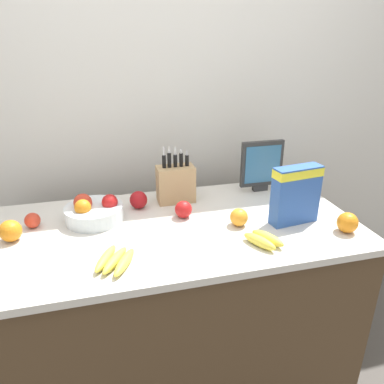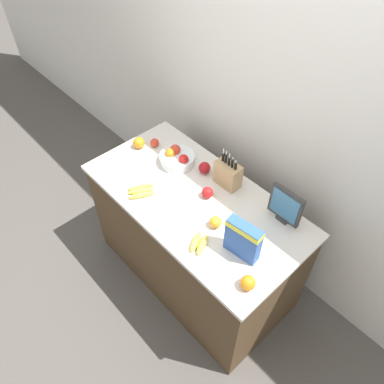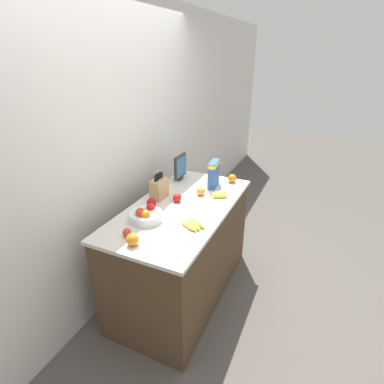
{
  "view_description": "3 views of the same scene",
  "coord_description": "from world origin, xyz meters",
  "px_view_note": "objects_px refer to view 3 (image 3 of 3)",
  "views": [
    {
      "loc": [
        -0.3,
        -1.39,
        1.69
      ],
      "look_at": [
        0.08,
        0.04,
        1.06
      ],
      "focal_mm": 35.0,
      "sensor_mm": 36.0,
      "label": 1
    },
    {
      "loc": [
        1.2,
        -1.13,
        2.76
      ],
      "look_at": [
        0.01,
        -0.04,
        1.02
      ],
      "focal_mm": 35.0,
      "sensor_mm": 36.0,
      "label": 2
    },
    {
      "loc": [
        -2.02,
        -1.03,
        2.11
      ],
      "look_at": [
        0.09,
        -0.06,
        1.03
      ],
      "focal_mm": 28.0,
      "sensor_mm": 36.0,
      "label": 3
    }
  ],
  "objects_px": {
    "fruit_bowl": "(146,215)",
    "apple_near_bananas": "(127,233)",
    "cereal_box": "(214,173)",
    "apple_front": "(177,198)",
    "orange_front_right": "(132,239)",
    "knife_block": "(159,188)",
    "orange_mid_left": "(201,191)",
    "banana_bunch_right": "(193,225)",
    "orange_near_bowl": "(232,178)",
    "small_monitor": "(180,167)",
    "banana_bunch_left": "(220,195)",
    "apple_leftmost": "(152,203)"
  },
  "relations": [
    {
      "from": "fruit_bowl",
      "to": "apple_near_bananas",
      "type": "bearing_deg",
      "value": -179.18
    },
    {
      "from": "cereal_box",
      "to": "apple_near_bananas",
      "type": "height_order",
      "value": "cereal_box"
    },
    {
      "from": "apple_front",
      "to": "orange_front_right",
      "type": "bearing_deg",
      "value": -177.78
    },
    {
      "from": "knife_block",
      "to": "cereal_box",
      "type": "bearing_deg",
      "value": -38.07
    },
    {
      "from": "knife_block",
      "to": "cereal_box",
      "type": "distance_m",
      "value": 0.57
    },
    {
      "from": "orange_mid_left",
      "to": "apple_front",
      "type": "bearing_deg",
      "value": 147.18
    },
    {
      "from": "apple_front",
      "to": "orange_mid_left",
      "type": "relative_size",
      "value": 1.0
    },
    {
      "from": "banana_bunch_right",
      "to": "cereal_box",
      "type": "bearing_deg",
      "value": 9.93
    },
    {
      "from": "knife_block",
      "to": "orange_mid_left",
      "type": "height_order",
      "value": "knife_block"
    },
    {
      "from": "apple_near_bananas",
      "to": "orange_near_bowl",
      "type": "distance_m",
      "value": 1.31
    },
    {
      "from": "knife_block",
      "to": "orange_mid_left",
      "type": "relative_size",
      "value": 3.61
    },
    {
      "from": "banana_bunch_right",
      "to": "apple_near_bananas",
      "type": "xyz_separation_m",
      "value": [
        -0.32,
        0.37,
        0.01
      ]
    },
    {
      "from": "small_monitor",
      "to": "banana_bunch_right",
      "type": "bearing_deg",
      "value": -147.39
    },
    {
      "from": "knife_block",
      "to": "fruit_bowl",
      "type": "relative_size",
      "value": 1.1
    },
    {
      "from": "fruit_bowl",
      "to": "orange_front_right",
      "type": "relative_size",
      "value": 2.91
    },
    {
      "from": "apple_near_bananas",
      "to": "orange_mid_left",
      "type": "bearing_deg",
      "value": -13.54
    },
    {
      "from": "knife_block",
      "to": "orange_near_bowl",
      "type": "bearing_deg",
      "value": -38.2
    },
    {
      "from": "fruit_bowl",
      "to": "banana_bunch_left",
      "type": "relative_size",
      "value": 1.5
    },
    {
      "from": "cereal_box",
      "to": "banana_bunch_right",
      "type": "distance_m",
      "value": 0.79
    },
    {
      "from": "banana_bunch_left",
      "to": "apple_near_bananas",
      "type": "relative_size",
      "value": 2.58
    },
    {
      "from": "orange_mid_left",
      "to": "banana_bunch_left",
      "type": "bearing_deg",
      "value": -78.22
    },
    {
      "from": "orange_front_right",
      "to": "orange_near_bowl",
      "type": "relative_size",
      "value": 1.02
    },
    {
      "from": "knife_block",
      "to": "banana_bunch_left",
      "type": "distance_m",
      "value": 0.55
    },
    {
      "from": "small_monitor",
      "to": "banana_bunch_left",
      "type": "xyz_separation_m",
      "value": [
        -0.21,
        -0.51,
        -0.12
      ]
    },
    {
      "from": "knife_block",
      "to": "banana_bunch_left",
      "type": "bearing_deg",
      "value": -63.83
    },
    {
      "from": "fruit_bowl",
      "to": "banana_bunch_left",
      "type": "distance_m",
      "value": 0.74
    },
    {
      "from": "knife_block",
      "to": "banana_bunch_right",
      "type": "relative_size",
      "value": 1.29
    },
    {
      "from": "banana_bunch_right",
      "to": "apple_near_bananas",
      "type": "height_order",
      "value": "apple_near_bananas"
    },
    {
      "from": "fruit_bowl",
      "to": "orange_near_bowl",
      "type": "xyz_separation_m",
      "value": [
        1.01,
        -0.37,
        -0.0
      ]
    },
    {
      "from": "apple_front",
      "to": "orange_mid_left",
      "type": "xyz_separation_m",
      "value": [
        0.21,
        -0.14,
        0.0
      ]
    },
    {
      "from": "banana_bunch_left",
      "to": "orange_front_right",
      "type": "relative_size",
      "value": 1.94
    },
    {
      "from": "apple_front",
      "to": "orange_front_right",
      "type": "height_order",
      "value": "orange_front_right"
    },
    {
      "from": "banana_bunch_right",
      "to": "apple_near_bananas",
      "type": "distance_m",
      "value": 0.49
    },
    {
      "from": "cereal_box",
      "to": "apple_front",
      "type": "height_order",
      "value": "cereal_box"
    },
    {
      "from": "small_monitor",
      "to": "banana_bunch_right",
      "type": "distance_m",
      "value": 0.93
    },
    {
      "from": "banana_bunch_left",
      "to": "banana_bunch_right",
      "type": "height_order",
      "value": "banana_bunch_left"
    },
    {
      "from": "apple_leftmost",
      "to": "orange_mid_left",
      "type": "relative_size",
      "value": 1.08
    },
    {
      "from": "banana_bunch_right",
      "to": "orange_near_bowl",
      "type": "height_order",
      "value": "orange_near_bowl"
    },
    {
      "from": "cereal_box",
      "to": "banana_bunch_left",
      "type": "distance_m",
      "value": 0.27
    },
    {
      "from": "orange_near_bowl",
      "to": "orange_front_right",
      "type": "bearing_deg",
      "value": 168.3
    },
    {
      "from": "apple_near_bananas",
      "to": "cereal_box",
      "type": "bearing_deg",
      "value": -12.17
    },
    {
      "from": "cereal_box",
      "to": "orange_near_bowl",
      "type": "relative_size",
      "value": 2.98
    },
    {
      "from": "orange_mid_left",
      "to": "apple_near_bananas",
      "type": "bearing_deg",
      "value": 166.46
    },
    {
      "from": "orange_near_bowl",
      "to": "apple_near_bananas",
      "type": "bearing_deg",
      "value": 163.59
    },
    {
      "from": "banana_bunch_left",
      "to": "apple_leftmost",
      "type": "distance_m",
      "value": 0.62
    },
    {
      "from": "apple_front",
      "to": "cereal_box",
      "type": "bearing_deg",
      "value": -20.26
    },
    {
      "from": "knife_block",
      "to": "apple_near_bananas",
      "type": "height_order",
      "value": "knife_block"
    },
    {
      "from": "banana_bunch_right",
      "to": "apple_front",
      "type": "bearing_deg",
      "value": 43.05
    },
    {
      "from": "banana_bunch_right",
      "to": "fruit_bowl",
      "type": "bearing_deg",
      "value": 99.82
    },
    {
      "from": "apple_front",
      "to": "orange_mid_left",
      "type": "height_order",
      "value": "same"
    }
  ]
}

